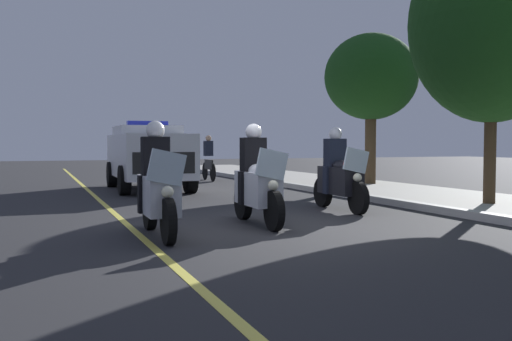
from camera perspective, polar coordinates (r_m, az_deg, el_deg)
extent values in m
plane|color=#28282B|center=(9.39, 1.65, -5.70)|extent=(80.00, 80.00, 0.00)
cube|color=#B7B5AD|center=(11.40, 19.53, -3.98)|extent=(48.00, 0.24, 0.15)
cube|color=#E0D14C|center=(8.77, -11.82, -6.32)|extent=(48.00, 0.12, 0.01)
cylinder|color=black|center=(7.76, -8.86, -5.12)|extent=(0.64, 0.13, 0.64)
cylinder|color=black|center=(9.22, -10.70, -3.89)|extent=(0.64, 0.15, 0.64)
cube|color=silver|center=(8.43, -9.85, -2.45)|extent=(1.21, 0.46, 0.56)
ellipsoid|color=silver|center=(8.36, -9.81, -0.43)|extent=(0.57, 0.33, 0.24)
cube|color=silver|center=(7.79, -9.04, 0.30)|extent=(0.07, 0.56, 0.53)
sphere|color=#F9F4CC|center=(7.75, -8.94, -2.15)|extent=(0.17, 0.17, 0.17)
sphere|color=red|center=(7.89, -10.36, -0.18)|extent=(0.09, 0.09, 0.09)
sphere|color=#1933F2|center=(7.95, -8.09, -0.15)|extent=(0.09, 0.09, 0.09)
cube|color=black|center=(8.63, -10.16, 1.39)|extent=(0.29, 0.41, 0.60)
cube|color=black|center=(8.64, -8.75, -2.32)|extent=(0.18, 0.14, 0.56)
cube|color=black|center=(8.57, -11.37, -2.38)|extent=(0.18, 0.14, 0.56)
sphere|color=white|center=(8.61, -10.16, 4.05)|extent=(0.28, 0.28, 0.28)
cylinder|color=black|center=(8.86, 1.83, -4.11)|extent=(0.64, 0.13, 0.64)
cylinder|color=black|center=(10.26, -1.32, -3.17)|extent=(0.64, 0.15, 0.64)
cube|color=silver|center=(9.51, 0.18, -1.82)|extent=(1.21, 0.46, 0.56)
ellipsoid|color=silver|center=(9.45, 0.29, -0.03)|extent=(0.57, 0.33, 0.24)
cube|color=silver|center=(8.90, 1.60, 0.63)|extent=(0.07, 0.56, 0.53)
sphere|color=#F9F4CC|center=(8.86, 1.74, -1.51)|extent=(0.17, 0.17, 0.17)
sphere|color=red|center=(8.97, 0.34, 0.20)|extent=(0.09, 0.09, 0.09)
sphere|color=#1933F2|center=(9.08, 2.23, 0.23)|extent=(0.09, 0.09, 0.09)
cube|color=black|center=(9.70, -0.29, 1.58)|extent=(0.29, 0.41, 0.60)
cube|color=black|center=(9.74, 0.94, -1.72)|extent=(0.18, 0.14, 0.56)
cube|color=black|center=(9.60, -1.29, -1.78)|extent=(0.18, 0.14, 0.56)
sphere|color=silver|center=(9.68, -0.25, 3.94)|extent=(0.28, 0.28, 0.28)
cylinder|color=black|center=(11.07, 10.31, -2.78)|extent=(0.64, 0.13, 0.64)
cylinder|color=black|center=(12.38, 6.78, -2.18)|extent=(0.64, 0.15, 0.64)
cube|color=black|center=(11.68, 8.50, -1.01)|extent=(1.21, 0.46, 0.56)
ellipsoid|color=black|center=(11.62, 8.63, 0.45)|extent=(0.57, 0.33, 0.24)
cube|color=silver|center=(11.11, 10.08, 1.01)|extent=(0.07, 0.56, 0.53)
sphere|color=#F9F4CC|center=(11.08, 10.22, -0.71)|extent=(0.17, 0.17, 0.17)
sphere|color=red|center=(11.15, 9.03, 0.66)|extent=(0.09, 0.09, 0.09)
sphere|color=#1933F2|center=(11.31, 10.44, 0.68)|extent=(0.09, 0.09, 0.09)
cube|color=black|center=(11.86, 7.98, 1.76)|extent=(0.29, 0.41, 0.60)
cube|color=black|center=(11.93, 8.95, -0.94)|extent=(0.18, 0.14, 0.56)
cube|color=black|center=(11.74, 7.24, -0.98)|extent=(0.18, 0.14, 0.56)
sphere|color=silver|center=(11.84, 8.04, 3.69)|extent=(0.28, 0.28, 0.28)
cube|color=silver|center=(17.06, -10.84, 1.49)|extent=(4.94, 2.00, 1.24)
cube|color=silver|center=(17.36, -11.03, 3.81)|extent=(2.43, 1.80, 0.36)
cube|color=#2633D8|center=(17.17, -10.93, 4.70)|extent=(0.30, 1.21, 0.14)
cube|color=black|center=(14.71, -9.31, 0.76)|extent=(0.15, 1.62, 0.56)
cylinder|color=black|center=(15.75, -6.67, -0.84)|extent=(0.81, 0.30, 0.80)
cylinder|color=black|center=(15.43, -13.18, -0.97)|extent=(0.81, 0.30, 0.80)
cylinder|color=black|center=(18.77, -8.89, -0.28)|extent=(0.81, 0.30, 0.80)
cylinder|color=black|center=(18.50, -14.36, -0.38)|extent=(0.81, 0.30, 0.80)
cylinder|color=black|center=(20.49, -4.39, -0.21)|extent=(0.66, 0.05, 0.66)
cylinder|color=black|center=(21.55, -5.19, -0.06)|extent=(0.66, 0.05, 0.66)
cube|color=black|center=(21.01, -4.80, 0.60)|extent=(1.00, 0.08, 0.36)
cube|color=black|center=(21.05, -4.85, 2.24)|extent=(0.25, 0.32, 0.56)
sphere|color=tan|center=(21.02, -4.83, 3.27)|extent=(0.22, 0.22, 0.22)
cylinder|color=#42301E|center=(13.00, 22.60, 2.26)|extent=(0.25, 0.25, 2.43)
ellipsoid|color=#194216|center=(13.25, 22.81, 13.61)|extent=(3.47, 3.47, 4.21)
cylinder|color=#4C3823|center=(18.36, 11.50, 2.16)|extent=(0.35, 0.35, 2.22)
ellipsoid|color=#194216|center=(18.48, 11.57, 9.29)|extent=(2.95, 2.95, 2.73)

